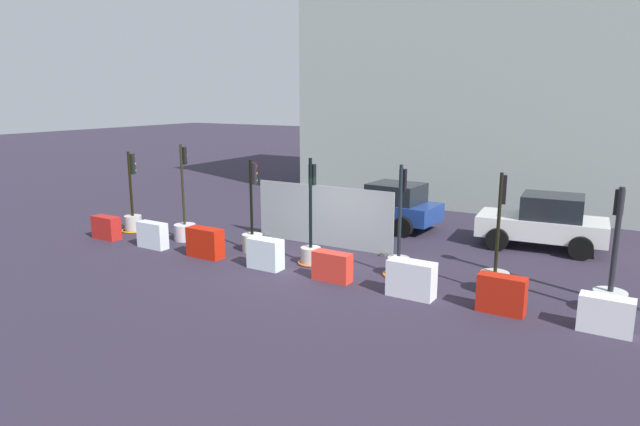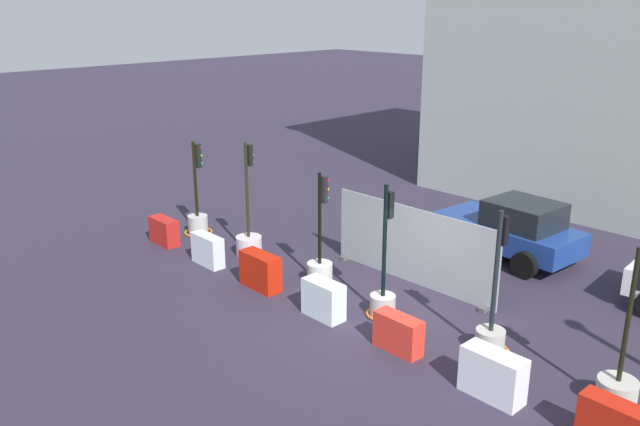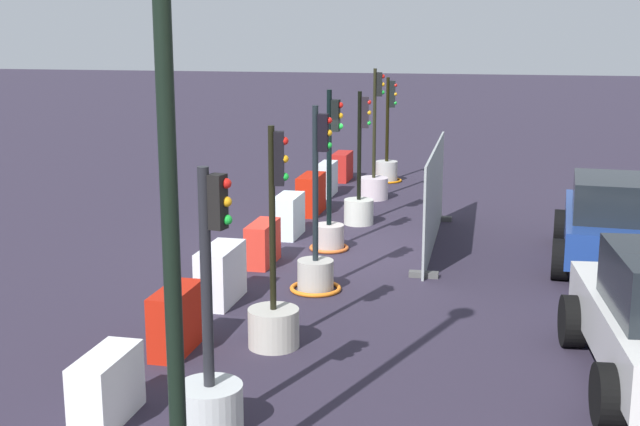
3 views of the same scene
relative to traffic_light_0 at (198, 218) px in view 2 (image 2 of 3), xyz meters
The scene contains 16 objects.
ground_plane 7.63m from the traffic_light_0, ahead, with size 120.00×120.00×0.00m, color #2C2637.
traffic_light_0 is the anchor object (origin of this frame).
traffic_light_1 2.48m from the traffic_light_0, ahead, with size 0.71×0.71×3.18m.
traffic_light_2 5.23m from the traffic_light_0, ahead, with size 0.63×0.63×2.85m.
traffic_light_3 7.47m from the traffic_light_0, ahead, with size 0.75×0.75×3.04m.
traffic_light_4 10.04m from the traffic_light_0, ahead, with size 0.84×0.84×2.99m.
traffic_light_5 12.57m from the traffic_light_0, ahead, with size 0.69×0.69×2.97m.
construction_barrier_0 1.23m from the traffic_light_0, 85.83° to the right, with size 1.03×0.44×0.77m.
construction_barrier_1 2.59m from the traffic_light_0, 28.62° to the right, with size 1.06×0.39×0.83m.
construction_barrier_2 4.56m from the traffic_light_0, 15.08° to the right, with size 1.15×0.48×0.89m.
construction_barrier_3 6.71m from the traffic_light_0, 10.18° to the right, with size 1.00×0.47×0.85m.
construction_barrier_4 8.78m from the traffic_light_0, ahead, with size 1.04×0.42×0.76m.
construction_barrier_5 10.97m from the traffic_light_0, ahead, with size 1.15×0.50×0.88m.
construction_barrier_6 13.04m from the traffic_light_0, ahead, with size 1.04×0.42×0.85m.
car_blue_estate 9.12m from the traffic_light_0, 33.40° to the left, with size 4.01×2.38×1.65m.
site_fence_panel 7.00m from the traffic_light_0, 14.47° to the left, with size 4.86×0.50×1.94m.
Camera 2 is at (8.42, -10.25, 6.73)m, focal length 36.95 mm.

